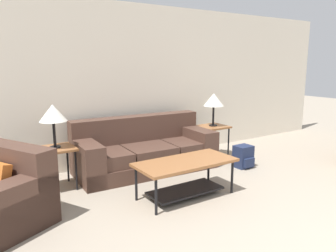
{
  "coord_description": "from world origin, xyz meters",
  "views": [
    {
      "loc": [
        -2.71,
        -0.4,
        1.67
      ],
      "look_at": [
        -0.29,
        3.3,
        0.8
      ],
      "focal_mm": 35.0,
      "sensor_mm": 36.0,
      "label": 1
    }
  ],
  "objects_px": {
    "side_table_left": "(56,153)",
    "table_lamp_left": "(53,114)",
    "table_lamp_right": "(214,100)",
    "couch": "(145,151)",
    "side_table_right": "(213,129)",
    "coffee_table": "(186,170)",
    "backpack": "(243,157)"
  },
  "relations": [
    {
      "from": "coffee_table",
      "to": "side_table_left",
      "type": "distance_m",
      "value": 1.72
    },
    {
      "from": "table_lamp_left",
      "to": "table_lamp_right",
      "type": "height_order",
      "value": "same"
    },
    {
      "from": "side_table_left",
      "to": "couch",
      "type": "bearing_deg",
      "value": 1.84
    },
    {
      "from": "table_lamp_right",
      "to": "coffee_table",
      "type": "bearing_deg",
      "value": -141.3
    },
    {
      "from": "couch",
      "to": "table_lamp_left",
      "type": "height_order",
      "value": "table_lamp_left"
    },
    {
      "from": "side_table_right",
      "to": "couch",
      "type": "bearing_deg",
      "value": 178.15
    },
    {
      "from": "couch",
      "to": "table_lamp_left",
      "type": "bearing_deg",
      "value": -178.16
    },
    {
      "from": "couch",
      "to": "table_lamp_right",
      "type": "bearing_deg",
      "value": -1.85
    },
    {
      "from": "side_table_left",
      "to": "table_lamp_left",
      "type": "bearing_deg",
      "value": -90.0
    },
    {
      "from": "coffee_table",
      "to": "couch",
      "type": "bearing_deg",
      "value": 86.03
    },
    {
      "from": "table_lamp_right",
      "to": "couch",
      "type": "bearing_deg",
      "value": 178.15
    },
    {
      "from": "table_lamp_left",
      "to": "backpack",
      "type": "xyz_separation_m",
      "value": [
        2.75,
        -0.71,
        -0.84
      ]
    },
    {
      "from": "backpack",
      "to": "couch",
      "type": "bearing_deg",
      "value": 151.4
    },
    {
      "from": "side_table_left",
      "to": "table_lamp_right",
      "type": "bearing_deg",
      "value": -0.0
    },
    {
      "from": "couch",
      "to": "table_lamp_left",
      "type": "xyz_separation_m",
      "value": [
        -1.36,
        -0.04,
        0.72
      ]
    },
    {
      "from": "coffee_table",
      "to": "table_lamp_left",
      "type": "bearing_deg",
      "value": 137.95
    },
    {
      "from": "coffee_table",
      "to": "side_table_left",
      "type": "height_order",
      "value": "side_table_left"
    },
    {
      "from": "table_lamp_right",
      "to": "side_table_right",
      "type": "bearing_deg",
      "value": 90.0
    },
    {
      "from": "coffee_table",
      "to": "side_table_right",
      "type": "bearing_deg",
      "value": 38.7
    },
    {
      "from": "couch",
      "to": "side_table_left",
      "type": "relative_size",
      "value": 3.87
    },
    {
      "from": "side_table_right",
      "to": "side_table_left",
      "type": "bearing_deg",
      "value": 180.0
    },
    {
      "from": "side_table_left",
      "to": "table_lamp_left",
      "type": "height_order",
      "value": "table_lamp_left"
    },
    {
      "from": "table_lamp_left",
      "to": "table_lamp_right",
      "type": "distance_m",
      "value": 2.71
    },
    {
      "from": "side_table_right",
      "to": "table_lamp_left",
      "type": "height_order",
      "value": "table_lamp_left"
    },
    {
      "from": "backpack",
      "to": "coffee_table",
      "type": "bearing_deg",
      "value": -163.43
    },
    {
      "from": "table_lamp_left",
      "to": "table_lamp_right",
      "type": "relative_size",
      "value": 1.0
    },
    {
      "from": "couch",
      "to": "side_table_left",
      "type": "height_order",
      "value": "couch"
    },
    {
      "from": "table_lamp_left",
      "to": "couch",
      "type": "bearing_deg",
      "value": 1.84
    },
    {
      "from": "side_table_left",
      "to": "table_lamp_right",
      "type": "xyz_separation_m",
      "value": [
        2.71,
        -0.0,
        0.52
      ]
    },
    {
      "from": "coffee_table",
      "to": "table_lamp_right",
      "type": "relative_size",
      "value": 2.21
    },
    {
      "from": "couch",
      "to": "side_table_left",
      "type": "xyz_separation_m",
      "value": [
        -1.36,
        -0.04,
        0.2
      ]
    },
    {
      "from": "side_table_left",
      "to": "coffee_table",
      "type": "bearing_deg",
      "value": -42.05
    }
  ]
}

